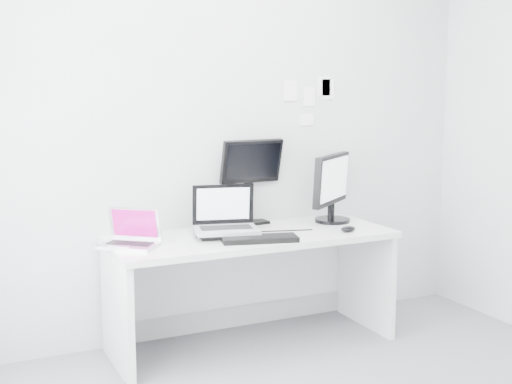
{
  "coord_description": "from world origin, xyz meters",
  "views": [
    {
      "loc": [
        -1.78,
        -2.6,
        1.66
      ],
      "look_at": [
        0.02,
        1.23,
        1.0
      ],
      "focal_mm": 48.32,
      "sensor_mm": 36.0,
      "label": 1
    }
  ],
  "objects": [
    {
      "name": "keyboard",
      "position": [
        -0.04,
        1.04,
        0.75
      ],
      "size": [
        0.48,
        0.27,
        0.03
      ],
      "primitive_type": "cube",
      "rotation": [
        0.0,
        0.0,
        -0.25
      ],
      "color": "black",
      "rests_on": "desk"
    },
    {
      "name": "speaker",
      "position": [
        -0.2,
        1.5,
        0.81
      ],
      "size": [
        0.09,
        0.09,
        0.16
      ],
      "primitive_type": "cube",
      "rotation": [
        0.0,
        0.0,
        -0.13
      ],
      "color": "black",
      "rests_on": "desk"
    },
    {
      "name": "samsung_monitor",
      "position": [
        0.67,
        1.37,
        0.97
      ],
      "size": [
        0.56,
        0.51,
        0.48
      ],
      "primitive_type": "cube",
      "rotation": [
        0.0,
        0.0,
        0.66
      ],
      "color": "black",
      "rests_on": "desk"
    },
    {
      "name": "mouse",
      "position": [
        0.59,
        1.05,
        0.75
      ],
      "size": [
        0.13,
        0.1,
        0.04
      ],
      "primitive_type": "ellipsoid",
      "rotation": [
        0.0,
        0.0,
        0.26
      ],
      "color": "black",
      "rests_on": "desk"
    },
    {
      "name": "back_wall",
      "position": [
        0.0,
        1.6,
        1.35
      ],
      "size": [
        3.6,
        0.0,
        3.6
      ],
      "primitive_type": "plane",
      "rotation": [
        1.57,
        0.0,
        0.0
      ],
      "color": "#B3B5B7",
      "rests_on": "ground"
    },
    {
      "name": "desk",
      "position": [
        0.0,
        1.25,
        0.36
      ],
      "size": [
        1.8,
        0.7,
        0.73
      ],
      "primitive_type": "cube",
      "color": "silver",
      "rests_on": "ground"
    },
    {
      "name": "wall_note_4",
      "position": [
        0.71,
        1.59,
        1.65
      ],
      "size": [
        0.11,
        0.0,
        0.13
      ],
      "primitive_type": "cube",
      "color": "white",
      "rests_on": "back_wall"
    },
    {
      "name": "wall_note_3",
      "position": [
        0.58,
        1.59,
        1.42
      ],
      "size": [
        0.11,
        0.0,
        0.08
      ],
      "primitive_type": "cube",
      "color": "white",
      "rests_on": "back_wall"
    },
    {
      "name": "wall_note_1",
      "position": [
        0.6,
        1.59,
        1.58
      ],
      "size": [
        0.09,
        0.0,
        0.13
      ],
      "primitive_type": "cube",
      "color": "white",
      "rests_on": "back_wall"
    },
    {
      "name": "wall_note_2",
      "position": [
        0.75,
        1.59,
        1.63
      ],
      "size": [
        0.1,
        0.0,
        0.14
      ],
      "primitive_type": "cube",
      "color": "white",
      "rests_on": "back_wall"
    },
    {
      "name": "wall_note_0",
      "position": [
        0.45,
        1.59,
        1.62
      ],
      "size": [
        0.1,
        0.0,
        0.14
      ],
      "primitive_type": "cube",
      "color": "white",
      "rests_on": "back_wall"
    },
    {
      "name": "macbook",
      "position": [
        -0.79,
        1.23,
        0.85
      ],
      "size": [
        0.4,
        0.38,
        0.24
      ],
      "primitive_type": "cube",
      "rotation": [
        0.0,
        0.0,
        -0.68
      ],
      "color": "silver",
      "rests_on": "desk"
    },
    {
      "name": "dell_laptop",
      "position": [
        -0.17,
        1.25,
        0.89
      ],
      "size": [
        0.45,
        0.38,
        0.32
      ],
      "primitive_type": "cube",
      "rotation": [
        0.0,
        0.0,
        -0.24
      ],
      "color": "#9EA1A5",
      "rests_on": "desk"
    },
    {
      "name": "rear_monitor",
      "position": [
        0.13,
        1.56,
        1.02
      ],
      "size": [
        0.44,
        0.18,
        0.59
      ],
      "primitive_type": "cube",
      "rotation": [
        0.0,
        0.0,
        0.06
      ],
      "color": "black",
      "rests_on": "desk"
    }
  ]
}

